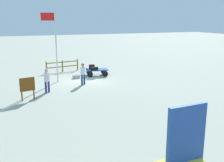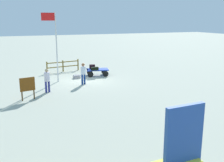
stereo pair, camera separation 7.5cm
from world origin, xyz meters
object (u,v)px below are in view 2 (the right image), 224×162
Objects in this scene: suitcase_olive at (77,77)px; signboard at (27,86)px; luggage_cart at (97,71)px; worker_trailing at (47,78)px; suitcase_dark at (95,69)px; worker_lead at (83,72)px; suitcase_navy at (92,67)px; flagpole at (55,40)px.

signboard is at bearing 48.44° from suitcase_olive.
worker_trailing is (4.84, 3.83, 0.52)m from luggage_cart.
worker_lead is (1.63, 2.20, 0.25)m from suitcase_dark.
worker_trailing is at bearing 42.60° from suitcase_navy.
worker_trailing is (2.85, 1.22, -0.01)m from worker_lead.
signboard is at bearing 31.27° from worker_lead.
worker_trailing reaches higher than suitcase_olive.
suitcase_olive is at bearing -131.56° from signboard.
worker_lead is at bearing 52.67° from luggage_cart.
suitcase_dark is (0.35, 0.41, 0.29)m from luggage_cart.
luggage_cart is at bearing -130.94° from suitcase_dark.
suitcase_navy is 1.80m from suitcase_olive.
flagpole is (1.73, -1.65, 2.28)m from worker_lead.
suitcase_navy is 3.34m from worker_lead.
suitcase_olive is 0.36× the size of worker_trailing.
worker_lead is at bearing 60.63° from suitcase_navy.
suitcase_dark is at bearing -126.62° from worker_lead.
worker_lead is (1.64, 2.91, 0.20)m from suitcase_navy.
luggage_cart is 1.25× the size of worker_lead.
luggage_cart is 3.50× the size of suitcase_olive.
suitcase_dark is at bearing 177.06° from suitcase_olive.
luggage_cart is 0.61m from suitcase_dark.
suitcase_olive is at bearing 9.72° from luggage_cart.
flagpole reaches higher than worker_lead.
signboard is at bearing 39.78° from luggage_cart.
luggage_cart is at bearing -141.67° from worker_trailing.
luggage_cart is at bearing -140.22° from signboard.
suitcase_navy is at bearing -119.37° from worker_lead.
suitcase_navy reaches higher than suitcase_olive.
signboard is (6.21, 5.17, 0.46)m from luggage_cart.
suitcase_navy is at bearing -158.13° from suitcase_olive.
suitcase_navy is 8.02m from signboard.
luggage_cart is 1.26× the size of worker_trailing.
suitcase_navy is 0.97× the size of suitcase_olive.
worker_trailing is at bearing 68.59° from flagpole.
luggage_cart reaches higher than suitcase_olive.
worker_trailing is at bearing 38.33° from luggage_cart.
signboard is at bearing 43.04° from suitcase_navy.
signboard is at bearing 59.36° from flagpole.
worker_trailing is 1.15× the size of signboard.
suitcase_olive is at bearing -2.94° from suitcase_dark.
suitcase_dark is at bearing -140.89° from signboard.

